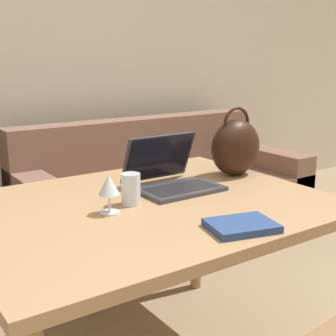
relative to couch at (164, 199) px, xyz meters
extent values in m
cube|color=#A87F56|center=(-0.89, -1.20, 0.43)|extent=(1.34, 1.06, 0.04)
cylinder|color=#A87F56|center=(-0.28, -0.73, 0.07)|extent=(0.06, 0.06, 0.69)
cube|color=#7F5B4C|center=(0.00, -0.05, -0.07)|extent=(1.99, 0.94, 0.42)
cube|color=#7F5B4C|center=(0.00, 0.32, 0.34)|extent=(1.99, 0.20, 0.40)
cube|color=#7F5B4C|center=(-0.89, -0.05, 0.00)|extent=(0.20, 0.94, 0.56)
cube|color=#7F5B4C|center=(0.89, -0.05, 0.00)|extent=(0.20, 0.94, 0.56)
cube|color=#38383D|center=(-0.70, -1.15, 0.46)|extent=(0.33, 0.22, 0.02)
cube|color=black|center=(-0.70, -1.15, 0.47)|extent=(0.28, 0.14, 0.00)
cube|color=#38383D|center=(-0.70, -0.99, 0.56)|extent=(0.33, 0.09, 0.20)
cube|color=black|center=(-0.70, -1.00, 0.57)|extent=(0.31, 0.08, 0.18)
cylinder|color=silver|center=(-0.95, -1.19, 0.51)|extent=(0.07, 0.07, 0.12)
cylinder|color=silver|center=(-1.06, -1.23, 0.45)|extent=(0.07, 0.07, 0.01)
cylinder|color=silver|center=(-1.06, -1.23, 0.49)|extent=(0.01, 0.01, 0.06)
cone|color=silver|center=(-1.06, -1.23, 0.56)|extent=(0.07, 0.07, 0.07)
ellipsoid|color=black|center=(-0.33, -1.08, 0.58)|extent=(0.25, 0.17, 0.26)
torus|color=black|center=(-0.33, -1.08, 0.69)|extent=(0.15, 0.01, 0.15)
cube|color=navy|center=(-0.79, -1.61, 0.46)|extent=(0.24, 0.21, 0.02)
camera|label=1|loc=(-1.78, -2.62, 0.99)|focal=50.00mm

